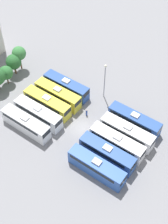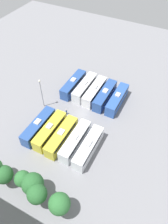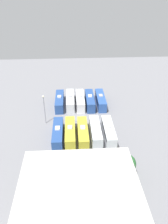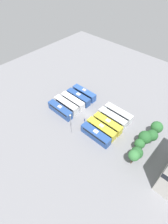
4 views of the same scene
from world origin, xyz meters
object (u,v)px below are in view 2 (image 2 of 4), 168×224
light_pole (41,89)px  tree_2 (33,184)px  bus_2 (95,91)px  bus_9 (39,126)px  bus_5 (88,147)px  bus_8 (50,131)px  tree_4 (4,175)px  tree_0 (59,204)px  bus_0 (117,99)px  tree_3 (23,179)px  bus_4 (73,84)px  tree_1 (37,194)px  bus_7 (62,136)px  bus_6 (75,141)px  bus_3 (85,87)px  bus_1 (105,95)px  worker_person (66,112)px

light_pole → tree_2: (-12.21, 20.61, -2.03)m
bus_2 → bus_9: (6.59, 17.43, 0.00)m
bus_5 → bus_8: (10.11, -0.07, 0.00)m
tree_4 → tree_0: bearing=-179.6°
bus_0 → light_pole: light_pole is taller
bus_9 → tree_3: tree_3 is taller
bus_8 → tree_3: bearing=100.8°
bus_4 → tree_3: 30.81m
bus_5 → tree_2: (4.94, 13.12, 2.15)m
light_pole → tree_0: size_ratio=1.52×
bus_9 → tree_1: (-10.26, 14.30, 2.41)m
bus_7 → bus_9: (6.48, -0.07, 0.00)m
bus_6 → tree_2: size_ratio=1.83×
bus_8 → light_pole: (7.05, -7.43, 4.18)m
bus_0 → bus_6: same height
tree_2 → tree_0: bearing=172.6°
light_pole → tree_2: size_ratio=1.48×
bus_3 → bus_0: bearing=177.6°
bus_8 → bus_2: bearing=-101.2°
tree_0 → tree_3: 9.04m
bus_7 → bus_5: bearing=-178.7°
bus_8 → tree_4: (1.12, 14.08, 1.62)m
bus_4 → bus_6: same height
bus_4 → tree_3: tree_3 is taller
bus_7 → tree_1: size_ratio=1.83×
bus_8 → bus_9: bearing=2.7°
bus_0 → bus_3: 10.00m
bus_9 → tree_1: tree_1 is taller
bus_8 → tree_2: size_ratio=1.83×
bus_5 → tree_0: (-1.33, 13.93, 2.13)m
bus_8 → tree_1: tree_1 is taller
bus_3 → tree_1: bearing=102.2°
bus_4 → bus_3: bearing=-173.7°
bus_6 → bus_9: same height
bus_3 → bus_5: 20.27m
bus_0 → bus_3: same height
bus_1 → bus_5: bearing=101.6°
bus_0 → tree_2: tree_2 is taller
bus_7 → worker_person: bearing=-66.6°
tree_1 → tree_3: (4.60, -1.43, -1.07)m
bus_6 → bus_7: bearing=7.1°
worker_person → tree_2: tree_2 is taller
bus_5 → tree_4: bearing=51.3°
bus_4 → tree_1: (-10.42, 31.65, 2.41)m
bus_5 → bus_6: bearing=-4.4°
bus_5 → tree_3: tree_3 is taller
bus_0 → bus_3: bearing=-2.4°
bus_1 → tree_2: tree_2 is taller
bus_2 → bus_6: 17.39m
bus_4 → worker_person: (-3.22, 9.54, -1.03)m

